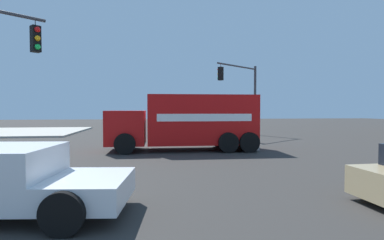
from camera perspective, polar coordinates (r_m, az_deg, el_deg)
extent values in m
plane|color=#33302D|center=(17.09, -6.10, -5.13)|extent=(100.00, 100.00, 0.00)
cube|color=#B2ADA0|center=(32.19, -30.00, -1.92)|extent=(11.45, 11.45, 0.14)
cube|color=red|center=(15.94, 1.76, 0.13)|extent=(2.50, 5.54, 2.50)
cube|color=red|center=(15.87, -12.13, -1.36)|extent=(2.43, 1.94, 1.70)
cube|color=black|center=(15.96, -15.19, -0.15)|extent=(2.02, 0.12, 0.88)
cube|color=#B2B2B7|center=(16.63, 10.85, -4.69)|extent=(2.31, 0.24, 0.21)
cube|color=white|center=(14.74, 2.44, 0.46)|extent=(0.10, 4.62, 0.36)
cube|color=white|center=(17.14, 1.18, 0.67)|extent=(0.10, 4.62, 0.36)
cylinder|color=black|center=(14.70, -12.39, -4.37)|extent=(0.30, 1.00, 1.00)
cylinder|color=black|center=(17.15, -11.54, -3.46)|extent=(0.30, 1.00, 1.00)
cylinder|color=black|center=(15.02, 6.79, -4.20)|extent=(0.30, 1.00, 1.00)
cylinder|color=black|center=(17.43, 4.92, -3.34)|extent=(0.30, 1.00, 1.00)
cylinder|color=black|center=(15.29, 10.63, -4.11)|extent=(0.30, 1.00, 1.00)
cylinder|color=black|center=(17.66, 8.26, -3.28)|extent=(0.30, 1.00, 1.00)
cylinder|color=#38383D|center=(12.99, -27.14, 15.86)|extent=(0.03, 0.03, 0.25)
cube|color=black|center=(12.86, -27.10, 13.27)|extent=(0.42, 0.42, 0.95)
sphere|color=red|center=(12.76, -26.82, 14.81)|extent=(0.20, 0.20, 0.20)
sphere|color=#EFA314|center=(12.69, -26.80, 13.44)|extent=(0.20, 0.20, 0.20)
sphere|color=#19CC4C|center=(12.63, -26.78, 12.07)|extent=(0.20, 0.20, 0.20)
cylinder|color=#38383D|center=(25.70, 11.64, 3.53)|extent=(0.20, 0.20, 5.65)
cylinder|color=#38383D|center=(23.93, 8.51, 9.85)|extent=(3.06, 3.87, 0.12)
cylinder|color=#38383D|center=(22.29, 5.36, 10.12)|extent=(0.03, 0.03, 0.25)
cube|color=black|center=(22.22, 5.35, 8.59)|extent=(0.42, 0.42, 0.95)
sphere|color=red|center=(22.37, 4.99, 9.36)|extent=(0.20, 0.20, 0.20)
sphere|color=#EFA314|center=(22.33, 4.99, 8.57)|extent=(0.20, 0.20, 0.20)
sphere|color=#19CC4C|center=(22.30, 4.99, 7.78)|extent=(0.20, 0.20, 0.20)
cube|color=white|center=(6.57, -18.51, -12.07)|extent=(2.10, 1.70, 0.50)
cube|color=white|center=(7.14, -31.03, -8.67)|extent=(2.12, 1.90, 1.10)
cube|color=black|center=(7.10, -31.08, -6.37)|extent=(1.94, 1.61, 0.48)
cylinder|color=black|center=(7.58, -17.19, -11.33)|extent=(0.32, 0.78, 0.76)
cylinder|color=black|center=(5.75, -22.90, -15.75)|extent=(0.32, 0.78, 0.76)
cylinder|color=black|center=(8.71, 30.38, -10.25)|extent=(0.22, 0.63, 0.62)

